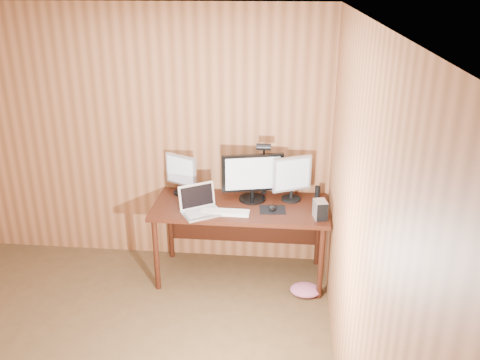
% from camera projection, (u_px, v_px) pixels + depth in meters
% --- Properties ---
extents(room_shell, '(4.00, 4.00, 4.00)m').
position_uv_depth(room_shell, '(60.00, 237.00, 3.04)').
color(room_shell, '#50381E').
rests_on(room_shell, ground).
extents(desk, '(1.60, 0.70, 0.75)m').
position_uv_depth(desk, '(241.00, 214.00, 4.76)').
color(desk, '#35150B').
rests_on(desk, floor).
extents(monitor_center, '(0.57, 0.25, 0.45)m').
position_uv_depth(monitor_center, '(252.00, 177.00, 4.67)').
color(monitor_center, black).
rests_on(monitor_center, desk).
extents(monitor_left, '(0.32, 0.18, 0.39)m').
position_uv_depth(monitor_left, '(181.00, 173.00, 4.82)').
color(monitor_left, black).
rests_on(monitor_left, desk).
extents(monitor_right, '(0.36, 0.19, 0.43)m').
position_uv_depth(monitor_right, '(292.00, 177.00, 4.67)').
color(monitor_right, black).
rests_on(monitor_right, desk).
extents(laptop, '(0.42, 0.40, 0.24)m').
position_uv_depth(laptop, '(200.00, 206.00, 4.49)').
color(laptop, silver).
rests_on(laptop, desk).
extents(keyboard, '(0.45, 0.14, 0.02)m').
position_uv_depth(keyboard, '(224.00, 212.00, 4.49)').
color(keyboard, white).
rests_on(keyboard, desk).
extents(mousepad, '(0.24, 0.21, 0.00)m').
position_uv_depth(mousepad, '(272.00, 210.00, 4.55)').
color(mousepad, black).
rests_on(mousepad, desk).
extents(mouse, '(0.09, 0.12, 0.04)m').
position_uv_depth(mouse, '(272.00, 208.00, 4.55)').
color(mouse, black).
rests_on(mouse, mousepad).
extents(hard_drive, '(0.13, 0.17, 0.16)m').
position_uv_depth(hard_drive, '(320.00, 210.00, 4.37)').
color(hard_drive, silver).
rests_on(hard_drive, desk).
extents(phone, '(0.08, 0.11, 0.01)m').
position_uv_depth(phone, '(212.00, 210.00, 4.53)').
color(phone, silver).
rests_on(phone, desk).
extents(speaker, '(0.05, 0.05, 0.12)m').
position_uv_depth(speaker, '(317.00, 192.00, 4.78)').
color(speaker, black).
rests_on(speaker, desk).
extents(desk_lamp, '(0.13, 0.19, 0.58)m').
position_uv_depth(desk_lamp, '(264.00, 161.00, 4.71)').
color(desk_lamp, black).
rests_on(desk_lamp, desk).
extents(fabric_pile, '(0.32, 0.28, 0.09)m').
position_uv_depth(fabric_pile, '(305.00, 290.00, 4.62)').
color(fabric_pile, '#B65874').
rests_on(fabric_pile, floor).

